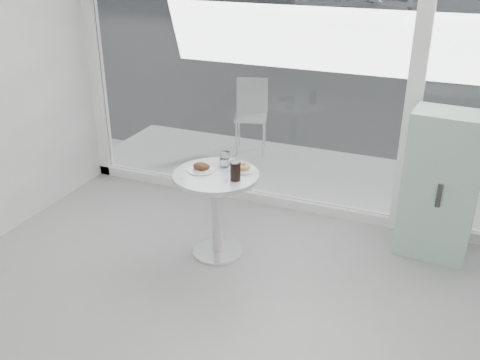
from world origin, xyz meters
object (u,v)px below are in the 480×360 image
at_px(mint_cabinet, 441,186).
at_px(plate_fritter, 202,168).
at_px(main_table, 216,197).
at_px(patio_chair, 252,111).
at_px(water_tumbler_a, 226,159).
at_px(water_tumbler_b, 224,160).
at_px(plate_donut, 242,168).
at_px(car_white, 356,4).
at_px(cola_glass, 235,171).

distance_m(mint_cabinet, plate_fritter, 2.02).
xyz_separation_m(main_table, mint_cabinet, (1.74, 0.76, 0.09)).
xyz_separation_m(patio_chair, water_tumbler_a, (0.61, -2.15, 0.26)).
height_order(patio_chair, water_tumbler_b, patio_chair).
bearing_deg(main_table, patio_chair, 104.47).
bearing_deg(plate_donut, plate_fritter, -155.14).
height_order(plate_fritter, plate_donut, plate_fritter).
relative_size(mint_cabinet, patio_chair, 1.42).
bearing_deg(plate_donut, car_white, 97.49).
distance_m(mint_cabinet, water_tumbler_a, 1.83).
bearing_deg(water_tumbler_a, patio_chair, 105.72).
relative_size(plate_donut, cola_glass, 1.40).
bearing_deg(car_white, plate_donut, -179.04).
distance_m(mint_cabinet, patio_chair, 2.83).
distance_m(plate_donut, cola_glass, 0.22).
distance_m(plate_fritter, plate_donut, 0.34).
xyz_separation_m(main_table, plate_donut, (0.17, 0.15, 0.24)).
xyz_separation_m(main_table, car_white, (-1.58, 13.47, 0.09)).
height_order(patio_chair, water_tumbler_a, patio_chair).
height_order(plate_fritter, cola_glass, cola_glass).
bearing_deg(plate_fritter, mint_cabinet, 21.81).
bearing_deg(main_table, cola_glass, -15.16).
bearing_deg(patio_chair, plate_fritter, -96.08).
bearing_deg(water_tumbler_b, cola_glass, -47.87).
relative_size(patio_chair, plate_donut, 3.94).
xyz_separation_m(main_table, plate_fritter, (-0.14, 0.01, 0.25)).
bearing_deg(patio_chair, water_tumbler_b, -91.89).
bearing_deg(water_tumbler_b, plate_fritter, -132.48).
bearing_deg(water_tumbler_b, water_tumbler_a, 97.85).
relative_size(main_table, cola_glass, 4.68).
xyz_separation_m(patio_chair, plate_donut, (0.78, -2.20, 0.22)).
bearing_deg(car_white, water_tumbler_b, -179.75).
relative_size(patio_chair, cola_glass, 5.52).
distance_m(plate_donut, water_tumbler_b, 0.17).
xyz_separation_m(main_table, water_tumbler_b, (0.00, 0.16, 0.28)).
xyz_separation_m(patio_chair, water_tumbler_b, (0.61, -2.19, 0.26)).
distance_m(patio_chair, plate_fritter, 2.40).
bearing_deg(cola_glass, plate_donut, 96.86).
height_order(main_table, mint_cabinet, mint_cabinet).
distance_m(main_table, car_white, 13.56).
height_order(main_table, plate_fritter, plate_fritter).
bearing_deg(cola_glass, car_white, 97.48).
xyz_separation_m(mint_cabinet, water_tumbler_a, (-1.74, -0.56, 0.18)).
relative_size(mint_cabinet, car_white, 0.34).
height_order(mint_cabinet, water_tumbler_a, mint_cabinet).
height_order(water_tumbler_a, cola_glass, cola_glass).
height_order(main_table, patio_chair, patio_chair).
height_order(plate_fritter, water_tumbler_a, water_tumbler_a).
xyz_separation_m(main_table, patio_chair, (-0.61, 2.35, 0.02)).
relative_size(plate_fritter, cola_glass, 1.42).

